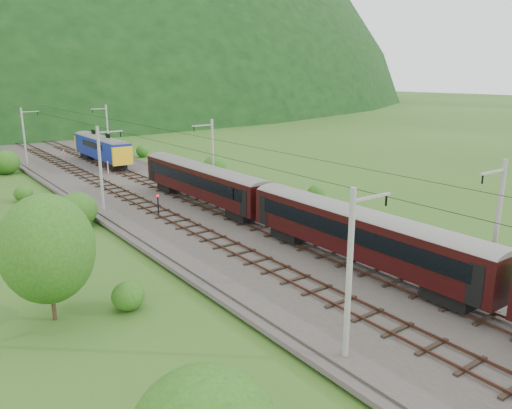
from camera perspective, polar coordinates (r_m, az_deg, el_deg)
ground at (r=29.04m, az=18.85°, el=-12.69°), size 600.00×600.00×0.00m
railbed at (r=34.98m, az=5.37°, el=-6.87°), size 14.00×220.00×0.30m
track_left at (r=33.46m, az=2.27°, el=-7.44°), size 2.40×220.00×0.27m
track_right at (r=36.45m, az=8.23°, el=-5.69°), size 2.40×220.00×0.27m
catenary_left at (r=49.52m, az=-17.28°, el=4.18°), size 2.54×192.28×8.00m
catenary_right at (r=54.63m, az=-5.06°, el=5.72°), size 2.54×192.28×8.00m
overhead_wires at (r=33.07m, az=5.66°, el=4.40°), size 4.83×198.00×0.03m
hazard_post_near at (r=82.67m, az=-21.10°, el=5.45°), size 0.17×0.17×1.56m
hazard_post_far at (r=68.17m, az=-16.57°, el=4.08°), size 0.18×0.18×1.66m
signal at (r=46.17m, az=-11.13°, el=0.07°), size 0.23×0.23×2.10m
vegetation_left at (r=33.03m, az=-21.46°, el=-4.84°), size 13.03×138.88×7.05m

